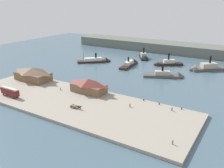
{
  "coord_description": "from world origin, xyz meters",
  "views": [
    {
      "loc": [
        68.15,
        -98.78,
        44.64
      ],
      "look_at": [
        4.33,
        4.89,
        2.0
      ],
      "focal_mm": 39.24,
      "sensor_mm": 36.0,
      "label": 1
    }
  ],
  "objects_px": {
    "pedestrian_by_tram": "(130,105)",
    "mooring_post_east": "(182,108)",
    "pedestrian_near_east_shed": "(172,109)",
    "pedestrian_at_waters_edge": "(60,89)",
    "ferry_shed_customs_shed": "(33,74)",
    "ferry_departing_north": "(97,61)",
    "ferry_moored_west": "(168,75)",
    "ferry_near_quay": "(166,63)",
    "street_tram": "(10,91)",
    "pedestrian_near_cart": "(0,88)",
    "ferry_shed_central_terminal": "(89,85)",
    "ferry_approaching_west": "(204,68)",
    "horse_cart": "(76,106)",
    "mooring_post_center_west": "(159,104)",
    "ferry_mid_harbor": "(144,57)",
    "mooring_post_center_east": "(144,100)",
    "ferry_approaching_east": "(130,64)",
    "pedestrian_walking_east": "(173,142)"
  },
  "relations": [
    {
      "from": "pedestrian_by_tram",
      "to": "mooring_post_east",
      "type": "height_order",
      "value": "pedestrian_by_tram"
    },
    {
      "from": "pedestrian_near_east_shed",
      "to": "mooring_post_center_east",
      "type": "bearing_deg",
      "value": 166.0
    },
    {
      "from": "pedestrian_near_east_shed",
      "to": "mooring_post_east",
      "type": "relative_size",
      "value": 1.89
    },
    {
      "from": "pedestrian_by_tram",
      "to": "mooring_post_east",
      "type": "xyz_separation_m",
      "value": [
        19.36,
        9.1,
        -0.32
      ]
    },
    {
      "from": "mooring_post_center_west",
      "to": "ferry_approaching_east",
      "type": "height_order",
      "value": "ferry_approaching_east"
    },
    {
      "from": "ferry_shed_customs_shed",
      "to": "mooring_post_east",
      "type": "bearing_deg",
      "value": 3.64
    },
    {
      "from": "ferry_shed_customs_shed",
      "to": "ferry_approaching_west",
      "type": "relative_size",
      "value": 0.86
    },
    {
      "from": "ferry_departing_north",
      "to": "ferry_mid_harbor",
      "type": "height_order",
      "value": "ferry_mid_harbor"
    },
    {
      "from": "ferry_shed_customs_shed",
      "to": "ferry_departing_north",
      "type": "distance_m",
      "value": 56.96
    },
    {
      "from": "pedestrian_walking_east",
      "to": "ferry_approaching_west",
      "type": "bearing_deg",
      "value": 96.49
    },
    {
      "from": "mooring_post_center_west",
      "to": "ferry_moored_west",
      "type": "relative_size",
      "value": 0.04
    },
    {
      "from": "horse_cart",
      "to": "pedestrian_at_waters_edge",
      "type": "height_order",
      "value": "horse_cart"
    },
    {
      "from": "ferry_approaching_east",
      "to": "ferry_approaching_west",
      "type": "relative_size",
      "value": 1.05
    },
    {
      "from": "ferry_shed_central_terminal",
      "to": "ferry_departing_north",
      "type": "xyz_separation_m",
      "value": [
        -33.47,
        55.45,
        -3.48
      ]
    },
    {
      "from": "ferry_moored_west",
      "to": "ferry_approaching_west",
      "type": "relative_size",
      "value": 1.06
    },
    {
      "from": "pedestrian_by_tram",
      "to": "ferry_departing_north",
      "type": "bearing_deg",
      "value": 134.22
    },
    {
      "from": "ferry_shed_central_terminal",
      "to": "horse_cart",
      "type": "distance_m",
      "value": 19.49
    },
    {
      "from": "mooring_post_east",
      "to": "ferry_approaching_west",
      "type": "height_order",
      "value": "ferry_approaching_west"
    },
    {
      "from": "ferry_shed_customs_shed",
      "to": "ferry_moored_west",
      "type": "bearing_deg",
      "value": 38.29
    },
    {
      "from": "pedestrian_by_tram",
      "to": "mooring_post_center_east",
      "type": "xyz_separation_m",
      "value": [
        2.16,
        9.24,
        -0.32
      ]
    },
    {
      "from": "street_tram",
      "to": "ferry_approaching_west",
      "type": "relative_size",
      "value": 0.46
    },
    {
      "from": "pedestrian_at_waters_edge",
      "to": "mooring_post_center_west",
      "type": "relative_size",
      "value": 1.72
    },
    {
      "from": "ferry_shed_customs_shed",
      "to": "ferry_shed_central_terminal",
      "type": "xyz_separation_m",
      "value": [
        37.86,
        1.22,
        -0.23
      ]
    },
    {
      "from": "pedestrian_near_cart",
      "to": "pedestrian_at_waters_edge",
      "type": "xyz_separation_m",
      "value": [
        26.61,
        15.24,
        -0.1
      ]
    },
    {
      "from": "ferry_near_quay",
      "to": "pedestrian_by_tram",
      "type": "bearing_deg",
      "value": -81.01
    },
    {
      "from": "mooring_post_east",
      "to": "ferry_near_quay",
      "type": "bearing_deg",
      "value": 114.67
    },
    {
      "from": "street_tram",
      "to": "pedestrian_near_cart",
      "type": "relative_size",
      "value": 6.01
    },
    {
      "from": "pedestrian_at_waters_edge",
      "to": "ferry_approaching_west",
      "type": "bearing_deg",
      "value": 56.35
    },
    {
      "from": "ferry_moored_west",
      "to": "ferry_near_quay",
      "type": "height_order",
      "value": "ferry_near_quay"
    },
    {
      "from": "pedestrian_at_waters_edge",
      "to": "mooring_post_center_east",
      "type": "height_order",
      "value": "pedestrian_at_waters_edge"
    },
    {
      "from": "ferry_departing_north",
      "to": "ferry_near_quay",
      "type": "relative_size",
      "value": 1.12
    },
    {
      "from": "pedestrian_by_tram",
      "to": "ferry_near_quay",
      "type": "relative_size",
      "value": 0.09
    },
    {
      "from": "horse_cart",
      "to": "mooring_post_east",
      "type": "relative_size",
      "value": 6.25
    },
    {
      "from": "street_tram",
      "to": "ferry_near_quay",
      "type": "height_order",
      "value": "ferry_near_quay"
    },
    {
      "from": "horse_cart",
      "to": "ferry_shed_central_terminal",
      "type": "bearing_deg",
      "value": 110.42
    },
    {
      "from": "mooring_post_east",
      "to": "ferry_near_quay",
      "type": "relative_size",
      "value": 0.05
    },
    {
      "from": "pedestrian_by_tram",
      "to": "ferry_mid_harbor",
      "type": "distance_m",
      "value": 93.65
    },
    {
      "from": "ferry_shed_central_terminal",
      "to": "pedestrian_at_waters_edge",
      "type": "relative_size",
      "value": 11.15
    },
    {
      "from": "street_tram",
      "to": "pedestrian_at_waters_edge",
      "type": "distance_m",
      "value": 23.4
    },
    {
      "from": "street_tram",
      "to": "pedestrian_near_east_shed",
      "type": "distance_m",
      "value": 73.92
    },
    {
      "from": "pedestrian_near_east_shed",
      "to": "ferry_approaching_west",
      "type": "distance_m",
      "value": 73.21
    },
    {
      "from": "pedestrian_by_tram",
      "to": "pedestrian_near_cart",
      "type": "relative_size",
      "value": 0.96
    },
    {
      "from": "ferry_shed_customs_shed",
      "to": "mooring_post_center_east",
      "type": "height_order",
      "value": "ferry_shed_customs_shed"
    },
    {
      "from": "ferry_near_quay",
      "to": "street_tram",
      "type": "bearing_deg",
      "value": -112.95
    },
    {
      "from": "pedestrian_near_east_shed",
      "to": "ferry_approaching_east",
      "type": "xyz_separation_m",
      "value": [
        -50.07,
        59.25,
        -0.76
      ]
    },
    {
      "from": "pedestrian_near_east_shed",
      "to": "pedestrian_at_waters_edge",
      "type": "bearing_deg",
      "value": -173.9
    },
    {
      "from": "pedestrian_by_tram",
      "to": "pedestrian_near_east_shed",
      "type": "distance_m",
      "value": 17.32
    },
    {
      "from": "ferry_departing_north",
      "to": "ferry_near_quay",
      "type": "xyz_separation_m",
      "value": [
        46.52,
        17.66,
        0.25
      ]
    },
    {
      "from": "mooring_post_center_west",
      "to": "ferry_moored_west",
      "type": "bearing_deg",
      "value": 104.59
    },
    {
      "from": "ferry_mid_harbor",
      "to": "ferry_near_quay",
      "type": "relative_size",
      "value": 0.92
    }
  ]
}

